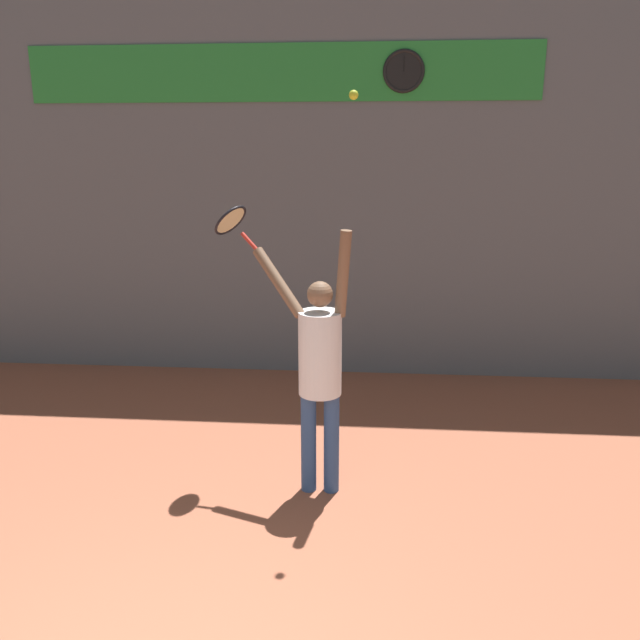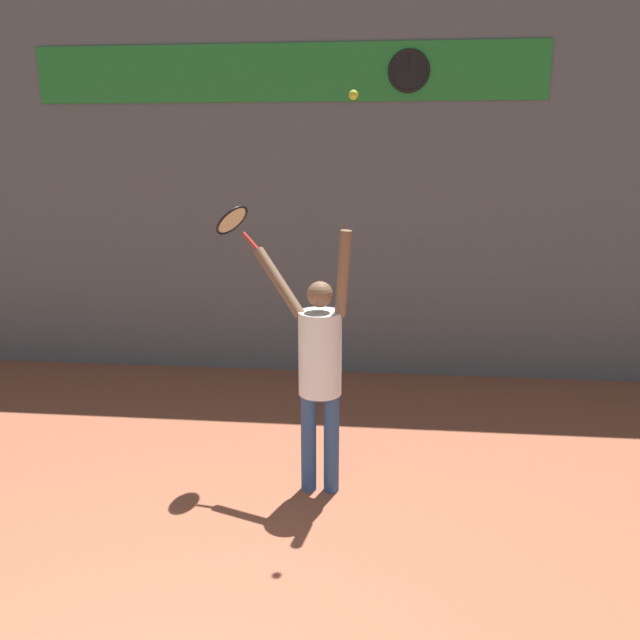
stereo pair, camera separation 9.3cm
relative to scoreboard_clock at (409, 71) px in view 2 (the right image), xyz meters
name	(u,v)px [view 2 (the right image)]	position (x,y,z in m)	size (l,w,h in m)	color
back_wall	(287,179)	(-1.46, 0.08, -1.23)	(18.00, 0.10, 5.00)	slate
sponsor_banner	(285,73)	(-1.46, 0.02, 0.00)	(6.11, 0.02, 0.65)	#288C38
scoreboard_clock	(409,71)	(0.00, 0.00, 0.00)	(0.49, 0.04, 0.49)	black
tennis_player	(319,364)	(-0.74, -2.97, -2.58)	(0.87, 0.55, 2.24)	#2D4C7F
tennis_racket	(233,222)	(-1.52, -2.54, -1.48)	(0.44, 0.40, 0.38)	red
tennis_ball	(353,95)	(-0.49, -3.04, -0.51)	(0.07, 0.07, 0.07)	#CCDB2D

